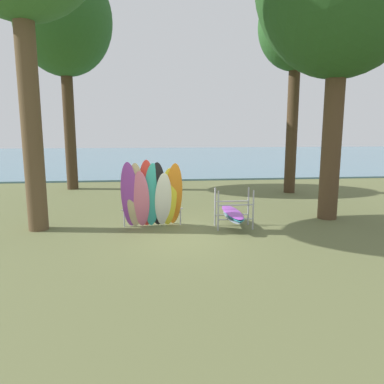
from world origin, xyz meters
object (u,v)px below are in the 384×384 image
at_px(tree_mid_behind, 64,21).
at_px(leaning_board_pile, 152,197).
at_px(board_storage_rack, 233,213).
at_px(tree_far_left_back, 296,29).

distance_m(tree_mid_behind, leaning_board_pile, 11.62).
bearing_deg(board_storage_rack, tree_mid_behind, 128.83).
bearing_deg(tree_far_left_back, leaning_board_pile, -138.32).
relative_size(tree_far_left_back, leaning_board_pile, 4.39).
height_order(leaning_board_pile, board_storage_rack, leaning_board_pile).
bearing_deg(board_storage_rack, leaning_board_pile, 176.53).
bearing_deg(leaning_board_pile, board_storage_rack, -3.47).
distance_m(leaning_board_pile, board_storage_rack, 2.61).
distance_m(tree_far_left_back, leaning_board_pile, 11.11).
xyz_separation_m(tree_mid_behind, board_storage_rack, (6.68, -8.30, -7.75)).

